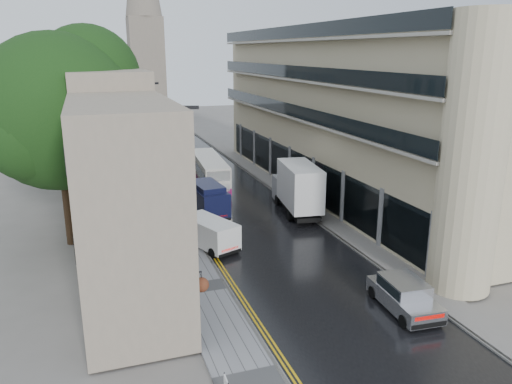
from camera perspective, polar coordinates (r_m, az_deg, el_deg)
road at (r=43.58m, az=-3.58°, el=-0.45°), size 9.00×85.00×0.02m
left_sidewalk at (r=42.48m, az=-11.21°, el=-1.09°), size 2.70×85.00×0.12m
right_sidewalk at (r=45.22m, az=3.03°, el=0.23°), size 1.80×85.00×0.12m
old_shop_row at (r=43.36m, az=-16.85°, el=6.93°), size 4.50×56.00×12.00m
modern_block at (r=44.60m, az=9.81°, el=8.91°), size 8.00×40.00×14.00m
church_spire at (r=95.89m, az=-12.75°, el=20.14°), size 6.40×6.40×40.00m
tree_near at (r=33.34m, az=-21.44°, el=5.66°), size 10.56×10.56×13.89m
tree_far at (r=46.29m, az=-20.46°, el=7.43°), size 9.24×9.24×12.46m
cream_bus at (r=44.13m, az=-6.06°, el=1.50°), size 2.95×9.86×2.65m
white_lorry at (r=36.71m, az=3.87°, el=-0.33°), size 3.32×7.83×3.98m
silver_hatchback at (r=24.18m, az=16.67°, el=-13.00°), size 2.17×4.39×1.60m
white_van at (r=30.48m, az=-5.00°, el=-5.83°), size 3.27×4.65×1.93m
navy_van at (r=36.55m, az=-6.18°, el=-1.56°), size 2.53×5.33×2.63m
pedestrian at (r=39.01m, az=-10.46°, el=-1.29°), size 0.65×0.51×1.55m
lamp_post_near at (r=30.09m, az=-8.10°, el=1.09°), size 1.04×0.53×9.02m
lamp_post_far at (r=50.82m, az=-11.81°, el=6.98°), size 1.04×0.56×9.10m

